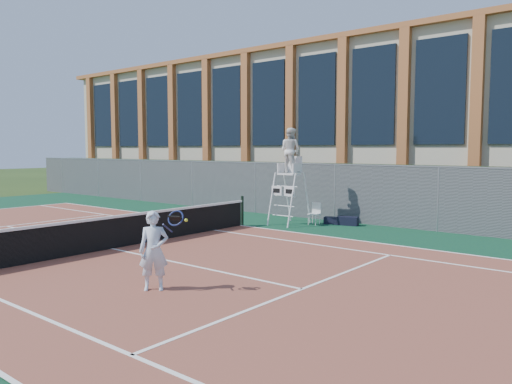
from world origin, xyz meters
The scene contains 12 objects.
ground centered at (0.00, 0.00, 0.00)m, with size 120.00×120.00×0.00m, color #233814.
apron centered at (0.00, 1.00, 0.01)m, with size 36.00×20.00×0.01m, color #0B3428.
tennis_court centered at (0.00, 0.00, 0.02)m, with size 23.77×10.97×0.02m, color brown.
tennis_net centered at (0.00, 0.00, 0.54)m, with size 0.10×11.30×1.10m.
fence centered at (0.00, 8.80, 1.10)m, with size 40.00×0.06×2.20m, color #595E60, non-canonical shape.
hedge centered at (0.00, 10.00, 1.10)m, with size 40.00×1.40×2.20m, color black.
building centered at (0.00, 17.95, 4.15)m, with size 45.00×10.60×8.22m.
umpire_chair centered at (1.11, 7.05, 2.66)m, with size 1.02×1.56×3.63m.
plastic_chair centered at (1.90, 7.56, 0.48)m, with size 0.39×0.39×0.81m.
sports_bag_near centered at (2.96, 8.11, 0.17)m, with size 0.75×0.30×0.32m, color black.
sports_bag_far centered at (2.41, 8.01, 0.14)m, with size 0.66×0.29×0.26m, color black.
tennis_player centered at (4.16, -1.88, 0.82)m, with size 0.94×0.76×1.60m.
Camera 1 is at (11.83, -8.10, 2.81)m, focal length 35.00 mm.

